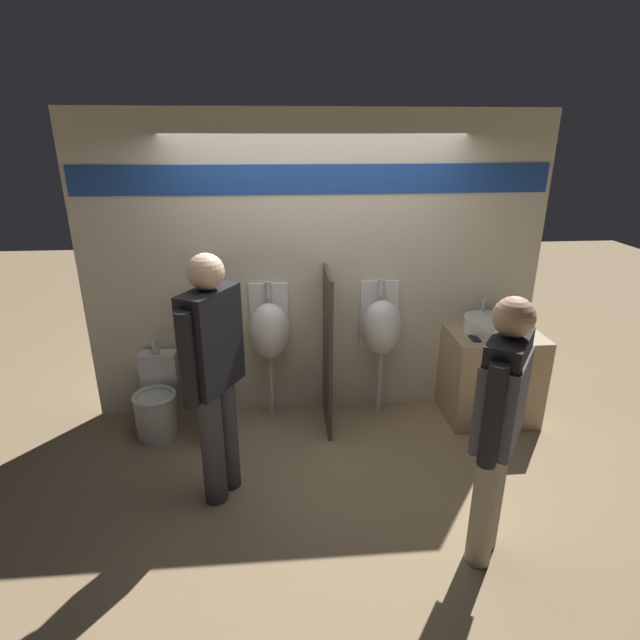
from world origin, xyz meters
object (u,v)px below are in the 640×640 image
(cell_phone, at_px, (475,339))
(person_with_lanyard, at_px, (214,371))
(toilet, at_px, (157,403))
(sink_basin, at_px, (489,324))
(urinal_near_counter, at_px, (269,331))
(urinal_far, at_px, (381,327))
(person_in_vest, at_px, (499,416))

(cell_phone, bearing_deg, person_with_lanyard, -160.38)
(cell_phone, relative_size, toilet, 0.17)
(sink_basin, xyz_separation_m, urinal_near_counter, (-1.95, 0.10, -0.04))
(cell_phone, distance_m, urinal_far, 0.81)
(urinal_far, distance_m, person_in_vest, 1.78)
(sink_basin, bearing_deg, toilet, -178.78)
(cell_phone, bearing_deg, toilet, 177.61)
(urinal_far, height_order, person_in_vest, person_in_vest)
(urinal_far, height_order, person_with_lanyard, person_with_lanyard)
(person_in_vest, bearing_deg, person_with_lanyard, 102.14)
(sink_basin, relative_size, urinal_near_counter, 0.34)
(sink_basin, height_order, person_in_vest, person_in_vest)
(sink_basin, relative_size, person_in_vest, 0.26)
(person_with_lanyard, bearing_deg, toilet, 65.17)
(cell_phone, relative_size, person_in_vest, 0.08)
(urinal_near_counter, distance_m, person_with_lanyard, 1.10)
(urinal_far, distance_m, toilet, 2.09)
(sink_basin, xyz_separation_m, toilet, (-2.96, -0.06, -0.62))
(cell_phone, height_order, urinal_far, urinal_far)
(urinal_near_counter, relative_size, toilet, 1.57)
(urinal_near_counter, bearing_deg, person_with_lanyard, -109.09)
(cell_phone, bearing_deg, urinal_far, 159.97)
(urinal_far, bearing_deg, person_with_lanyard, -142.76)
(urinal_far, xyz_separation_m, toilet, (-2.00, -0.16, -0.58))
(person_in_vest, relative_size, person_with_lanyard, 0.94)
(sink_basin, bearing_deg, person_with_lanyard, -158.00)
(sink_basin, xyz_separation_m, urinal_far, (-0.95, 0.10, -0.04))
(sink_basin, relative_size, urinal_far, 0.34)
(urinal_near_counter, bearing_deg, person_in_vest, -52.74)
(urinal_near_counter, relative_size, person_in_vest, 0.76)
(person_in_vest, bearing_deg, sink_basin, 14.16)
(urinal_far, bearing_deg, toilet, -175.37)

